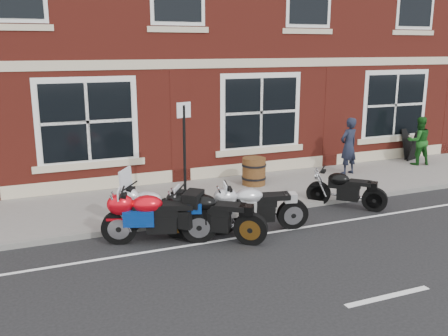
{
  "coord_description": "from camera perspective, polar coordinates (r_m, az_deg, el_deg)",
  "views": [
    {
      "loc": [
        -5.17,
        -8.63,
        3.85
      ],
      "look_at": [
        -0.9,
        1.6,
        1.15
      ],
      "focal_mm": 40.0,
      "sensor_mm": 36.0,
      "label": 1
    }
  ],
  "objects": [
    {
      "name": "a_board_sign",
      "position": [
        18.03,
        20.67,
        2.54
      ],
      "size": [
        0.73,
        0.6,
        1.04
      ],
      "primitive_type": null,
      "rotation": [
        0.0,
        0.0,
        0.35
      ],
      "color": "black",
      "rests_on": "sidewalk"
    },
    {
      "name": "pedestrian_right",
      "position": [
        17.3,
        21.38,
        2.91
      ],
      "size": [
        0.89,
        0.77,
        1.56
      ],
      "primitive_type": "imported",
      "rotation": [
        0.0,
        0.0,
        2.88
      ],
      "color": "#164F17",
      "rests_on": "sidewalk"
    },
    {
      "name": "moto_sport_silver",
      "position": [
        10.62,
        3.62,
        -4.32
      ],
      "size": [
        2.2,
        0.59,
        1.0
      ],
      "rotation": [
        0.0,
        0.0,
        1.36
      ],
      "color": "black",
      "rests_on": "ground"
    },
    {
      "name": "moto_naked_black",
      "position": [
        12.53,
        13.65,
        -2.2
      ],
      "size": [
        1.43,
        1.51,
        0.88
      ],
      "rotation": [
        0.0,
        0.0,
        0.75
      ],
      "color": "black",
      "rests_on": "ground"
    },
    {
      "name": "moto_touring_silver",
      "position": [
        10.49,
        -7.62,
        -4.64
      ],
      "size": [
        1.65,
        1.57,
        1.41
      ],
      "rotation": [
        0.0,
        0.0,
        0.81
      ],
      "color": "black",
      "rests_on": "ground"
    },
    {
      "name": "moto_sport_black",
      "position": [
        10.1,
        -1.46,
        -5.24
      ],
      "size": [
        1.86,
        1.45,
        1.0
      ],
      "rotation": [
        0.0,
        0.0,
        0.92
      ],
      "color": "black",
      "rests_on": "ground"
    },
    {
      "name": "kerb",
      "position": [
        11.92,
        4.33,
        -4.9
      ],
      "size": [
        30.0,
        0.16,
        0.12
      ],
      "primitive_type": "cube",
      "color": "slate",
      "rests_on": "ground"
    },
    {
      "name": "sidewalk",
      "position": [
        13.28,
        1.24,
        -2.91
      ],
      "size": [
        30.0,
        3.0,
        0.12
      ],
      "primitive_type": "cube",
      "color": "slate",
      "rests_on": "ground"
    },
    {
      "name": "parking_sign",
      "position": [
        11.62,
        -4.55,
        2.31
      ],
      "size": [
        0.35,
        0.09,
        2.51
      ],
      "rotation": [
        0.0,
        0.0,
        0.2
      ],
      "color": "black",
      "rests_on": "sidewalk"
    },
    {
      "name": "pedestrian_left",
      "position": [
        15.34,
        14.05,
        2.45
      ],
      "size": [
        0.69,
        0.53,
        1.71
      ],
      "primitive_type": "imported",
      "rotation": [
        0.0,
        0.0,
        3.35
      ],
      "color": "black",
      "rests_on": "sidewalk"
    },
    {
      "name": "ground",
      "position": [
        10.77,
        7.77,
        -7.39
      ],
      "size": [
        80.0,
        80.0,
        0.0
      ],
      "primitive_type": "plane",
      "color": "black",
      "rests_on": "ground"
    },
    {
      "name": "barrel_planter",
      "position": [
        13.84,
        3.44,
        -0.37
      ],
      "size": [
        0.68,
        0.68,
        0.76
      ],
      "color": "#453112",
      "rests_on": "sidewalk"
    },
    {
      "name": "moto_sport_red",
      "position": [
        10.06,
        -7.71,
        -5.34
      ],
      "size": [
        2.21,
        0.91,
        1.03
      ],
      "rotation": [
        0.0,
        0.0,
        1.23
      ],
      "color": "black",
      "rests_on": "ground"
    }
  ]
}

